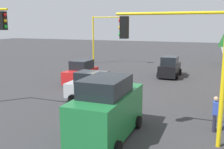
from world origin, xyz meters
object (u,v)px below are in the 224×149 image
Objects in this scene: traffic_signal_near_left at (178,50)px; traffic_signal_far_right at (106,30)px; car_black at (170,67)px; car_red at (81,73)px; car_silver at (94,88)px; delivery_van_green at (108,110)px; pedestrian_crossing at (215,113)px.

traffic_signal_near_left is 23.03m from traffic_signal_far_right.
car_black is at bearing -170.28° from traffic_signal_near_left.
car_red is 1.02× the size of car_silver.
traffic_signal_near_left reaches higher than car_silver.
car_black is at bearing 57.62° from traffic_signal_far_right.
delivery_van_green is at bearing 31.32° from car_silver.
delivery_van_green is (0.78, -2.81, -2.67)m from traffic_signal_near_left.
traffic_signal_far_right is at bearing -150.27° from traffic_signal_near_left.
car_silver is at bearing -107.75° from pedestrian_crossing.
pedestrian_crossing is (18.36, 13.07, -3.30)m from traffic_signal_far_right.
traffic_signal_far_right is at bearing -122.38° from car_black.
traffic_signal_far_right is 22.77m from pedestrian_crossing.
pedestrian_crossing is at bearing 17.91° from car_black.
traffic_signal_near_left is 7.62m from car_silver.
traffic_signal_far_right is at bearing -168.16° from car_red.
pedestrian_crossing is (6.97, 10.68, 0.01)m from car_red.
car_red is at bearing -49.14° from car_black.
car_red is (-9.40, -6.23, -0.39)m from delivery_van_green.
car_black reaches higher than pedestrian_crossing.
delivery_van_green is 2.82× the size of pedestrian_crossing.
car_silver is (-4.00, -5.72, -3.06)m from traffic_signal_near_left.
traffic_signal_far_right is at bearing -144.56° from pedestrian_crossing.
delivery_van_green is at bearing -74.43° from traffic_signal_near_left.
traffic_signal_near_left reaches higher than car_red.
traffic_signal_near_left is 1.50× the size of car_red.
car_red and car_black have the same top height.
car_silver is at bearing -148.68° from delivery_van_green.
traffic_signal_far_right reaches higher than pedestrian_crossing.
pedestrian_crossing is (-2.43, 4.45, -0.37)m from delivery_van_green.
traffic_signal_far_right is 1.50× the size of car_black.
traffic_signal_near_left is at bearing 9.72° from car_black.
traffic_signal_near_left reaches higher than pedestrian_crossing.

